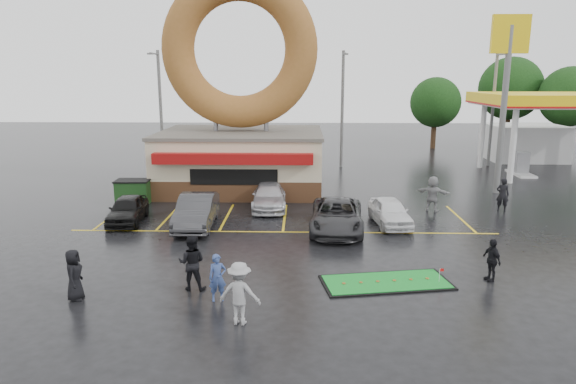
{
  "coord_description": "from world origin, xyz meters",
  "views": [
    {
      "loc": [
        0.86,
        -19.53,
        7.15
      ],
      "look_at": [
        0.27,
        2.17,
        2.2
      ],
      "focal_mm": 32.0,
      "sensor_mm": 36.0,
      "label": 1
    }
  ],
  "objects_px": {
    "person_cameraman": "(492,260)",
    "dumpster": "(133,192)",
    "car_white": "(390,212)",
    "person_blue": "(218,278)",
    "car_black": "(128,209)",
    "car_silver": "(269,196)",
    "streetlight_mid": "(342,106)",
    "donut_shop": "(241,119)",
    "streetlight_left": "(160,107)",
    "streetlight_right": "(493,106)",
    "putting_green": "(386,282)",
    "shell_sign": "(507,71)",
    "gas_station": "(549,121)",
    "car_dgrey": "(197,211)",
    "car_grey": "(337,216)"
  },
  "relations": [
    {
      "from": "person_cameraman",
      "to": "dumpster",
      "type": "bearing_deg",
      "value": -140.2
    },
    {
      "from": "car_white",
      "to": "person_cameraman",
      "type": "bearing_deg",
      "value": -77.03
    },
    {
      "from": "car_white",
      "to": "person_blue",
      "type": "xyz_separation_m",
      "value": [
        -7.01,
        -8.87,
        0.13
      ]
    },
    {
      "from": "car_black",
      "to": "car_white",
      "type": "bearing_deg",
      "value": -5.74
    },
    {
      "from": "car_black",
      "to": "car_silver",
      "type": "distance_m",
      "value": 7.47
    },
    {
      "from": "streetlight_mid",
      "to": "car_white",
      "type": "bearing_deg",
      "value": -85.81
    },
    {
      "from": "donut_shop",
      "to": "streetlight_left",
      "type": "height_order",
      "value": "donut_shop"
    },
    {
      "from": "donut_shop",
      "to": "streetlight_right",
      "type": "distance_m",
      "value": 21.0
    },
    {
      "from": "car_silver",
      "to": "putting_green",
      "type": "distance_m",
      "value": 11.45
    },
    {
      "from": "streetlight_left",
      "to": "car_black",
      "type": "bearing_deg",
      "value": -81.58
    },
    {
      "from": "streetlight_left",
      "to": "streetlight_right",
      "type": "xyz_separation_m",
      "value": [
        26.0,
        2.0,
        0.0
      ]
    },
    {
      "from": "shell_sign",
      "to": "car_silver",
      "type": "relative_size",
      "value": 2.38
    },
    {
      "from": "gas_station",
      "to": "car_black",
      "type": "height_order",
      "value": "gas_station"
    },
    {
      "from": "streetlight_mid",
      "to": "dumpster",
      "type": "height_order",
      "value": "streetlight_mid"
    },
    {
      "from": "car_black",
      "to": "person_cameraman",
      "type": "distance_m",
      "value": 16.91
    },
    {
      "from": "gas_station",
      "to": "dumpster",
      "type": "height_order",
      "value": "gas_station"
    },
    {
      "from": "car_black",
      "to": "car_dgrey",
      "type": "height_order",
      "value": "car_dgrey"
    },
    {
      "from": "car_grey",
      "to": "streetlight_right",
      "type": "bearing_deg",
      "value": 57.51
    },
    {
      "from": "streetlight_left",
      "to": "streetlight_mid",
      "type": "bearing_deg",
      "value": 4.09
    },
    {
      "from": "streetlight_mid",
      "to": "car_grey",
      "type": "distance_m",
      "value": 17.75
    },
    {
      "from": "shell_sign",
      "to": "donut_shop",
      "type": "bearing_deg",
      "value": 176.53
    },
    {
      "from": "donut_shop",
      "to": "gas_station",
      "type": "xyz_separation_m",
      "value": [
        23.0,
        7.97,
        -0.77
      ]
    },
    {
      "from": "shell_sign",
      "to": "dumpster",
      "type": "height_order",
      "value": "shell_sign"
    },
    {
      "from": "car_dgrey",
      "to": "car_silver",
      "type": "xyz_separation_m",
      "value": [
        3.27,
        3.67,
        -0.13
      ]
    },
    {
      "from": "shell_sign",
      "to": "putting_green",
      "type": "bearing_deg",
      "value": -122.15
    },
    {
      "from": "streetlight_mid",
      "to": "person_cameraman",
      "type": "height_order",
      "value": "streetlight_mid"
    },
    {
      "from": "streetlight_right",
      "to": "car_grey",
      "type": "xyz_separation_m",
      "value": [
        -13.48,
        -18.21,
        -4.06
      ]
    },
    {
      "from": "streetlight_mid",
      "to": "person_blue",
      "type": "xyz_separation_m",
      "value": [
        -5.83,
        -25.02,
        -4.0
      ]
    },
    {
      "from": "car_silver",
      "to": "putting_green",
      "type": "bearing_deg",
      "value": -67.63
    },
    {
      "from": "streetlight_left",
      "to": "car_silver",
      "type": "distance_m",
      "value": 15.66
    },
    {
      "from": "streetlight_right",
      "to": "car_silver",
      "type": "bearing_deg",
      "value": -140.25
    },
    {
      "from": "streetlight_right",
      "to": "person_cameraman",
      "type": "distance_m",
      "value": 25.82
    },
    {
      "from": "car_dgrey",
      "to": "dumpster",
      "type": "xyz_separation_m",
      "value": [
        -4.52,
        4.43,
        -0.13
      ]
    },
    {
      "from": "shell_sign",
      "to": "person_cameraman",
      "type": "distance_m",
      "value": 16.54
    },
    {
      "from": "donut_shop",
      "to": "car_white",
      "type": "height_order",
      "value": "donut_shop"
    },
    {
      "from": "streetlight_mid",
      "to": "car_grey",
      "type": "bearing_deg",
      "value": -94.92
    },
    {
      "from": "car_white",
      "to": "putting_green",
      "type": "relative_size",
      "value": 0.81
    },
    {
      "from": "streetlight_mid",
      "to": "car_dgrey",
      "type": "height_order",
      "value": "streetlight_mid"
    },
    {
      "from": "streetlight_left",
      "to": "car_dgrey",
      "type": "bearing_deg",
      "value": -69.73
    },
    {
      "from": "streetlight_right",
      "to": "putting_green",
      "type": "xyz_separation_m",
      "value": [
        -12.14,
        -24.46,
        -4.75
      ]
    },
    {
      "from": "streetlight_right",
      "to": "car_white",
      "type": "relative_size",
      "value": 2.35
    },
    {
      "from": "car_dgrey",
      "to": "putting_green",
      "type": "xyz_separation_m",
      "value": [
        8.05,
        -6.72,
        -0.74
      ]
    },
    {
      "from": "shell_sign",
      "to": "car_grey",
      "type": "bearing_deg",
      "value": -141.63
    },
    {
      "from": "gas_station",
      "to": "car_dgrey",
      "type": "height_order",
      "value": "gas_station"
    },
    {
      "from": "gas_station",
      "to": "person_cameraman",
      "type": "bearing_deg",
      "value": -118.19
    },
    {
      "from": "streetlight_mid",
      "to": "dumpster",
      "type": "relative_size",
      "value": 5.0
    },
    {
      "from": "streetlight_left",
      "to": "person_blue",
      "type": "xyz_separation_m",
      "value": [
        8.17,
        -24.02,
        -4.0
      ]
    },
    {
      "from": "car_black",
      "to": "person_cameraman",
      "type": "relative_size",
      "value": 2.53
    },
    {
      "from": "shell_sign",
      "to": "streetlight_right",
      "type": "distance_m",
      "value": 10.68
    },
    {
      "from": "streetlight_left",
      "to": "car_dgrey",
      "type": "relative_size",
      "value": 1.91
    }
  ]
}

